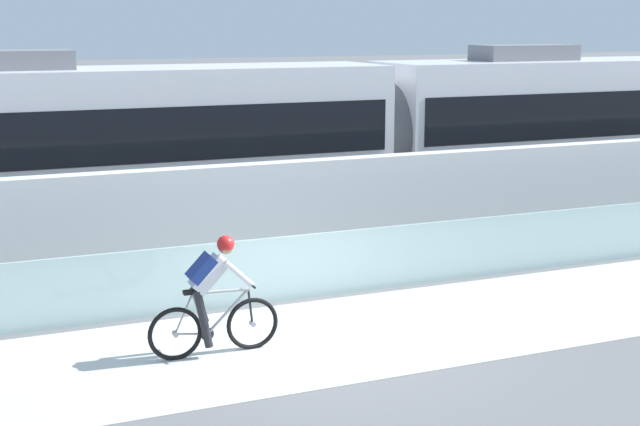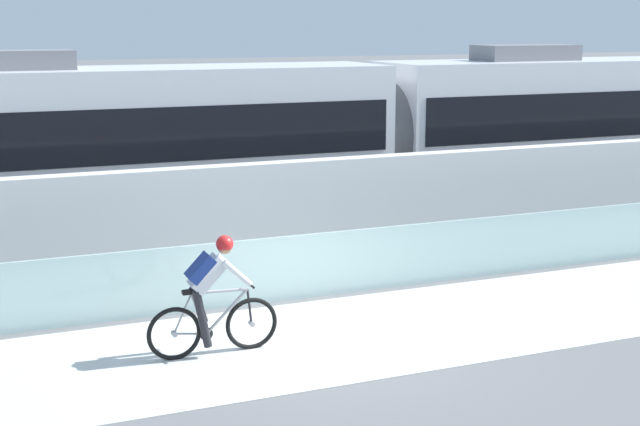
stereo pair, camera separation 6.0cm
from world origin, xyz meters
name	(u,v)px [view 2 (the right image)]	position (x,y,z in m)	size (l,w,h in m)	color
ground_plane	(322,339)	(0.00, 0.00, 0.00)	(200.00, 200.00, 0.00)	slate
bike_path_deck	(322,339)	(0.00, 0.00, 0.01)	(32.00, 3.20, 0.01)	silver
glass_parapet	(278,269)	(0.00, 1.85, 0.52)	(32.00, 0.05, 1.04)	silver
concrete_barrier_wall	(244,219)	(0.00, 3.65, 0.96)	(32.00, 0.36, 1.92)	silver
tram_rail_near	(208,240)	(0.00, 6.13, 0.00)	(32.00, 0.08, 0.01)	#595654
tram_rail_far	(191,225)	(0.00, 7.57, 0.00)	(32.00, 0.08, 0.01)	#595654
tram	(379,134)	(4.15, 6.85, 1.89)	(22.56, 2.54, 3.81)	silver
cyclist_on_bike	(212,297)	(-1.56, 0.00, 0.80)	(1.77, 0.58, 1.61)	black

